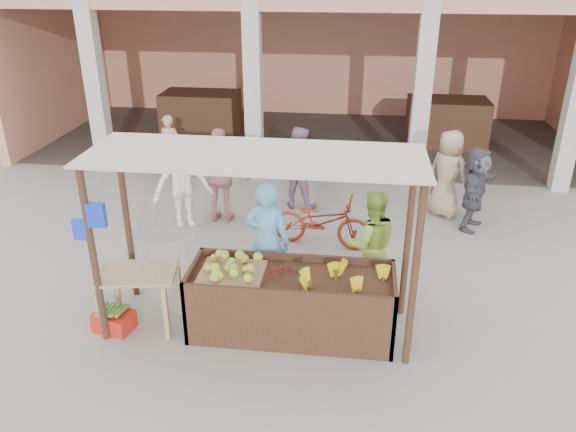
# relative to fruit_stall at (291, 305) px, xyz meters

# --- Properties ---
(ground) EXTENTS (60.00, 60.00, 0.00)m
(ground) POSITION_rel_fruit_stall_xyz_m (-0.50, 0.00, -0.40)
(ground) COLOR gray
(ground) RESTS_ON ground
(market_building) EXTENTS (14.40, 6.40, 4.20)m
(market_building) POSITION_rel_fruit_stall_xyz_m (-0.45, 8.93, 2.30)
(market_building) COLOR tan
(market_building) RESTS_ON ground
(fruit_stall) EXTENTS (2.60, 0.95, 0.80)m
(fruit_stall) POSITION_rel_fruit_stall_xyz_m (0.00, 0.00, 0.00)
(fruit_stall) COLOR #4E2E1F
(fruit_stall) RESTS_ON ground
(stall_awning) EXTENTS (4.09, 1.35, 2.39)m
(stall_awning) POSITION_rel_fruit_stall_xyz_m (-0.51, 0.06, 1.58)
(stall_awning) COLOR #4E2E1F
(stall_awning) RESTS_ON ground
(banana_heap) EXTENTS (1.01, 0.55, 0.18)m
(banana_heap) POSITION_rel_fruit_stall_xyz_m (0.67, -0.06, 0.49)
(banana_heap) COLOR yellow
(banana_heap) RESTS_ON fruit_stall
(melon_tray) EXTENTS (0.80, 0.70, 0.21)m
(melon_tray) POSITION_rel_fruit_stall_xyz_m (-0.76, -0.04, 0.50)
(melon_tray) COLOR #9E7451
(melon_tray) RESTS_ON fruit_stall
(berry_heap) EXTENTS (0.40, 0.32, 0.13)m
(berry_heap) POSITION_rel_fruit_stall_xyz_m (-0.13, 0.04, 0.46)
(berry_heap) COLOR maroon
(berry_heap) RESTS_ON fruit_stall
(side_table) EXTENTS (1.09, 0.82, 0.80)m
(side_table) POSITION_rel_fruit_stall_xyz_m (-1.99, -0.09, 0.26)
(side_table) COLOR tan
(side_table) RESTS_ON ground
(papaya_pile) EXTENTS (0.64, 0.37, 0.18)m
(papaya_pile) POSITION_rel_fruit_stall_xyz_m (-1.99, -0.09, 0.49)
(papaya_pile) COLOR #4E892D
(papaya_pile) RESTS_ON side_table
(red_crate) EXTENTS (0.55, 0.45, 0.25)m
(red_crate) POSITION_rel_fruit_stall_xyz_m (-2.32, -0.26, -0.27)
(red_crate) COLOR red
(red_crate) RESTS_ON ground
(plantain_bundle) EXTENTS (0.39, 0.27, 0.08)m
(plantain_bundle) POSITION_rel_fruit_stall_xyz_m (-2.32, -0.26, -0.11)
(plantain_bundle) COLOR #5B9937
(plantain_bundle) RESTS_ON red_crate
(produce_sacks) EXTENTS (0.86, 0.53, 0.65)m
(produce_sacks) POSITION_rel_fruit_stall_xyz_m (2.57, 5.10, -0.08)
(produce_sacks) COLOR maroon
(produce_sacks) RESTS_ON ground
(vendor_blue) EXTENTS (0.80, 0.65, 1.90)m
(vendor_blue) POSITION_rel_fruit_stall_xyz_m (-0.43, 0.76, 0.55)
(vendor_blue) COLOR #66B2EC
(vendor_blue) RESTS_ON ground
(vendor_green) EXTENTS (0.90, 0.63, 1.71)m
(vendor_green) POSITION_rel_fruit_stall_xyz_m (1.00, 1.02, 0.46)
(vendor_green) COLOR #98BC40
(vendor_green) RESTS_ON ground
(motorcycle) EXTENTS (0.87, 1.86, 0.93)m
(motorcycle) POSITION_rel_fruit_stall_xyz_m (0.21, 2.46, 0.07)
(motorcycle) COLOR maroon
(motorcycle) RESTS_ON ground
(shopper_a) EXTENTS (1.31, 1.12, 1.83)m
(shopper_a) POSITION_rel_fruit_stall_xyz_m (-2.30, 2.94, 0.52)
(shopper_a) COLOR white
(shopper_a) RESTS_ON ground
(shopper_b) EXTENTS (1.15, 0.68, 1.88)m
(shopper_b) POSITION_rel_fruit_stall_xyz_m (-1.68, 3.23, 0.54)
(shopper_b) COLOR #D08390
(shopper_b) RESTS_ON ground
(shopper_c) EXTENTS (1.04, 1.01, 1.83)m
(shopper_c) POSITION_rel_fruit_stall_xyz_m (2.43, 4.01, 0.52)
(shopper_c) COLOR tan
(shopper_c) RESTS_ON ground
(shopper_d) EXTENTS (1.15, 1.60, 1.60)m
(shopper_d) POSITION_rel_fruit_stall_xyz_m (2.84, 3.48, 0.40)
(shopper_d) COLOR #484853
(shopper_d) RESTS_ON ground
(shopper_e) EXTENTS (0.60, 0.49, 1.45)m
(shopper_e) POSITION_rel_fruit_stall_xyz_m (-3.33, 5.34, 0.32)
(shopper_e) COLOR tan
(shopper_e) RESTS_ON ground
(shopper_f) EXTENTS (0.94, 0.67, 1.76)m
(shopper_f) POSITION_rel_fruit_stall_xyz_m (-0.37, 4.06, 0.48)
(shopper_f) COLOR #96769E
(shopper_f) RESTS_ON ground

